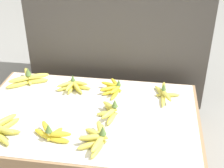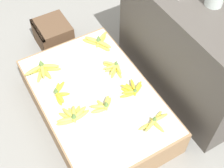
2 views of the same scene
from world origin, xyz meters
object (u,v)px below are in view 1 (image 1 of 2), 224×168
object	(u,v)px
banana_bunch_front_midleft	(52,133)
banana_bunch_back_right	(164,93)
banana_bunch_middle_midright	(110,111)
banana_bunch_front_midright	(97,138)
banana_bunch_back_left	(28,78)
banana_bunch_back_midright	(113,88)
banana_bunch_back_midleft	(73,86)

from	to	relation	value
banana_bunch_front_midleft	banana_bunch_back_right	distance (m)	0.70
banana_bunch_front_midleft	banana_bunch_middle_midright	bearing A→B (deg)	41.37
banana_bunch_middle_midright	banana_bunch_front_midright	bearing A→B (deg)	-97.63
banana_bunch_middle_midright	banana_bunch_back_right	size ratio (longest dim) A/B	0.83
banana_bunch_back_left	banana_bunch_back_midright	xyz separation A→B (m)	(0.54, -0.02, -0.01)
banana_bunch_front_midright	banana_bunch_back_right	bearing A→B (deg)	55.38
banana_bunch_front_midright	banana_bunch_middle_midright	xyz separation A→B (m)	(0.03, 0.22, 0.00)
banana_bunch_front_midleft	banana_bunch_back_right	bearing A→B (deg)	40.37
banana_bunch_front_midright	banana_bunch_back_right	size ratio (longest dim) A/B	1.09
banana_bunch_middle_midright	banana_bunch_back_midright	world-z (taller)	banana_bunch_middle_midright
banana_bunch_back_right	banana_bunch_middle_midright	bearing A→B (deg)	-140.54
banana_bunch_middle_midright	banana_bunch_back_left	world-z (taller)	banana_bunch_back_left
banana_bunch_middle_midright	banana_bunch_back_left	xyz separation A→B (m)	(-0.56, 0.27, 0.00)
banana_bunch_front_midright	banana_bunch_back_midright	world-z (taller)	banana_bunch_front_midright
banana_bunch_front_midleft	banana_bunch_back_left	size ratio (longest dim) A/B	0.85
banana_bunch_middle_midright	banana_bunch_back_right	world-z (taller)	banana_bunch_middle_midright
banana_bunch_front_midleft	banana_bunch_back_midright	xyz separation A→B (m)	(0.23, 0.47, -0.01)
banana_bunch_back_left	banana_bunch_back_midright	distance (m)	0.54
banana_bunch_back_midleft	banana_bunch_back_right	distance (m)	0.54
banana_bunch_back_midleft	banana_bunch_back_right	bearing A→B (deg)	-0.43
banana_bunch_front_midleft	banana_bunch_back_left	distance (m)	0.58
banana_bunch_front_midright	banana_bunch_back_midleft	distance (m)	0.51
banana_bunch_back_right	banana_bunch_back_midleft	bearing A→B (deg)	179.57
banana_bunch_front_midleft	banana_bunch_middle_midright	world-z (taller)	same
banana_bunch_front_midright	banana_bunch_back_left	distance (m)	0.72
banana_bunch_front_midright	banana_bunch_back_right	world-z (taller)	banana_bunch_front_midright
banana_bunch_back_left	banana_bunch_front_midleft	bearing A→B (deg)	-57.44
banana_bunch_back_midright	banana_bunch_back_right	size ratio (longest dim) A/B	0.90
banana_bunch_back_midleft	banana_bunch_back_midright	bearing A→B (deg)	2.55
banana_bunch_front_midright	banana_bunch_front_midleft	bearing A→B (deg)	179.85
banana_bunch_back_left	banana_bunch_back_right	distance (m)	0.84
banana_bunch_back_midleft	banana_bunch_back_midright	xyz separation A→B (m)	(0.24, 0.01, -0.00)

